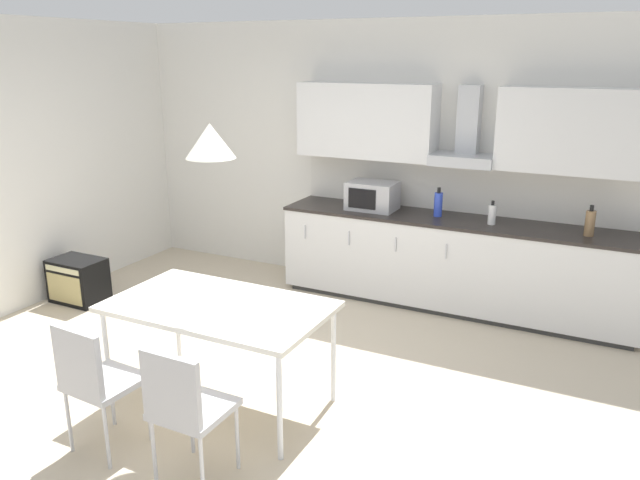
{
  "coord_description": "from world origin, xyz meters",
  "views": [
    {
      "loc": [
        2.37,
        -3.5,
        2.4
      ],
      "look_at": [
        0.29,
        0.66,
        1.0
      ],
      "focal_mm": 35.0,
      "sensor_mm": 36.0,
      "label": 1
    }
  ],
  "objects": [
    {
      "name": "backsplash_tile",
      "position": [
        0.98,
        2.49,
        1.13
      ],
      "size": [
        3.41,
        0.02,
        0.48
      ],
      "primitive_type": "cube",
      "color": "silver",
      "rests_on": "kitchen_counter"
    },
    {
      "name": "guitar_amp",
      "position": [
        -2.41,
        0.65,
        0.22
      ],
      "size": [
        0.52,
        0.37,
        0.44
      ],
      "color": "black",
      "rests_on": "ground_plane"
    },
    {
      "name": "upper_wall_cabinets",
      "position": [
        0.98,
        2.33,
        1.74
      ],
      "size": [
        3.41,
        0.4,
        0.73
      ],
      "color": "silver"
    },
    {
      "name": "chair_near_right",
      "position": [
        0.33,
        -1.11,
        0.53
      ],
      "size": [
        0.4,
        0.4,
        0.87
      ],
      "color": "#B2B2B7",
      "rests_on": "ground_plane"
    },
    {
      "name": "ground_plane",
      "position": [
        0.0,
        0.0,
        -0.01
      ],
      "size": [
        8.28,
        7.51,
        0.02
      ],
      "primitive_type": "cube",
      "color": "beige"
    },
    {
      "name": "dining_table",
      "position": [
        -0.01,
        -0.29,
        0.71
      ],
      "size": [
        1.5,
        0.88,
        0.76
      ],
      "color": "silver",
      "rests_on": "ground_plane"
    },
    {
      "name": "chair_near_left",
      "position": [
        -0.35,
        -1.11,
        0.53
      ],
      "size": [
        0.43,
        0.43,
        0.87
      ],
      "color": "#B2B2B7",
      "rests_on": "ground_plane"
    },
    {
      "name": "bottle_brown",
      "position": [
        2.14,
        2.15,
        1.0
      ],
      "size": [
        0.08,
        0.08,
        0.27
      ],
      "color": "brown",
      "rests_on": "kitchen_counter"
    },
    {
      "name": "microwave",
      "position": [
        0.11,
        2.19,
        1.03
      ],
      "size": [
        0.48,
        0.35,
        0.28
      ],
      "color": "#ADADB2",
      "rests_on": "kitchen_counter"
    },
    {
      "name": "pendant_lamp",
      "position": [
        -0.01,
        -0.29,
        1.87
      ],
      "size": [
        0.32,
        0.32,
        0.22
      ],
      "primitive_type": "cone",
      "color": "silver"
    },
    {
      "name": "wall_back",
      "position": [
        0.0,
        2.55,
        1.37
      ],
      "size": [
        6.62,
        0.1,
        2.73
      ],
      "primitive_type": "cube",
      "color": "silver",
      "rests_on": "ground_plane"
    },
    {
      "name": "bottle_blue",
      "position": [
        0.79,
        2.22,
        1.01
      ],
      "size": [
        0.08,
        0.08,
        0.28
      ],
      "color": "blue",
      "rests_on": "kitchen_counter"
    },
    {
      "name": "kitchen_counter",
      "position": [
        0.98,
        2.19,
        0.45
      ],
      "size": [
        3.43,
        0.65,
        0.89
      ],
      "color": "#333333",
      "rests_on": "ground_plane"
    },
    {
      "name": "bottle_white",
      "position": [
        1.31,
        2.15,
        0.98
      ],
      "size": [
        0.07,
        0.07,
        0.22
      ],
      "color": "white",
      "rests_on": "kitchen_counter"
    }
  ]
}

